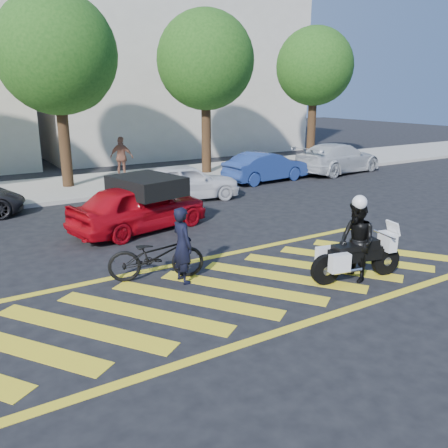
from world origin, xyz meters
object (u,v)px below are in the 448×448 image
parked_right (266,167)px  parked_far_right (338,158)px  parked_mid_right (186,182)px  red_convertible (140,207)px  officer_bike (182,245)px  officer_moto (357,242)px  bicycle (156,255)px  police_motorcycle (356,256)px

parked_right → parked_far_right: bearing=-94.9°
parked_mid_right → parked_right: size_ratio=1.00×
red_convertible → officer_bike: bearing=157.5°
officer_bike → parked_mid_right: bearing=-30.1°
officer_moto → parked_far_right: (9.50, 10.12, -0.14)m
red_convertible → parked_mid_right: size_ratio=1.04×
officer_bike → officer_moto: officer_moto is taller
bicycle → red_convertible: bearing=2.2°
parked_right → officer_bike: bearing=130.0°
red_convertible → parked_mid_right: red_convertible is taller
bicycle → parked_far_right: parked_far_right is taller
police_motorcycle → parked_mid_right: 8.72m
officer_bike → red_convertible: bearing=-11.8°
parked_mid_right → officer_bike: bearing=160.2°
officer_bike → parked_far_right: 15.14m
parked_right → parked_far_right: 4.38m
parked_far_right → officer_moto: bearing=129.1°
police_motorcycle → officer_moto: bearing=-146.1°
parked_far_right → officer_bike: bearing=115.4°
officer_bike → parked_mid_right: (3.61, 6.87, -0.14)m
parked_right → red_convertible: bearing=113.9°
red_convertible → officer_moto: bearing=-170.1°
bicycle → parked_mid_right: size_ratio=0.51×
officer_bike → red_convertible: (0.67, 4.07, -0.12)m
red_convertible → parked_mid_right: 4.06m
red_convertible → parked_right: (7.63, 4.21, -0.05)m
bicycle → officer_moto: size_ratio=1.19×
officer_moto → red_convertible: size_ratio=0.42×
officer_bike → parked_far_right: officer_bike is taller
officer_bike → parked_right: officer_bike is taller
parked_mid_right → parked_right: parked_mid_right is taller
red_convertible → bicycle: bearing=150.2°
officer_moto → red_convertible: bearing=-146.3°
officer_bike → parked_mid_right: size_ratio=0.41×
officer_moto → parked_mid_right: bearing=-172.1°
bicycle → officer_bike: bearing=-116.4°
police_motorcycle → parked_right: bearing=73.9°
officer_bike → parked_right: size_ratio=0.41×
police_motorcycle → parked_right: 11.33m
parked_mid_right → red_convertible: bearing=141.6°
police_motorcycle → parked_far_right: (9.49, 10.11, 0.19)m
police_motorcycle → bicycle: bearing=158.7°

